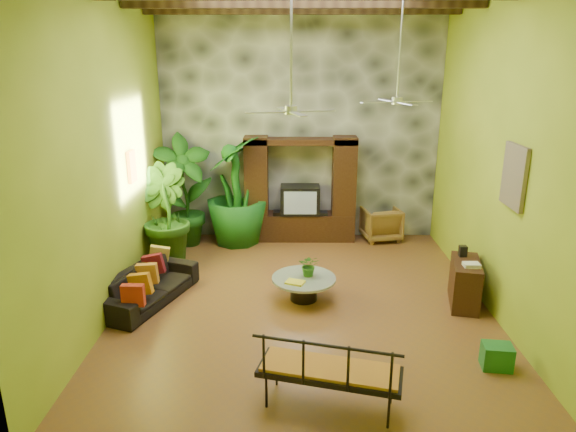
{
  "coord_description": "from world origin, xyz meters",
  "views": [
    {
      "loc": [
        -0.2,
        -7.7,
        3.92
      ],
      "look_at": [
        -0.25,
        0.2,
        1.46
      ],
      "focal_mm": 32.0,
      "sensor_mm": 36.0,
      "label": 1
    }
  ],
  "objects_px": {
    "tall_plant_c": "(236,191)",
    "coffee_table": "(304,285)",
    "iron_bench": "(330,370)",
    "tall_plant_a": "(184,191)",
    "green_bin": "(497,356)",
    "ceiling_fan_back": "(398,89)",
    "sofa": "(148,285)",
    "wicker_armchair": "(381,223)",
    "tall_plant_b": "(163,216)",
    "entertainment_center": "(300,197)",
    "side_console": "(465,283)",
    "ceiling_fan_front": "(291,95)"
  },
  "relations": [
    {
      "from": "tall_plant_c",
      "to": "coffee_table",
      "type": "height_order",
      "value": "tall_plant_c"
    },
    {
      "from": "tall_plant_c",
      "to": "iron_bench",
      "type": "relative_size",
      "value": 1.36
    },
    {
      "from": "tall_plant_a",
      "to": "green_bin",
      "type": "distance_m",
      "value": 6.84
    },
    {
      "from": "ceiling_fan_back",
      "to": "green_bin",
      "type": "bearing_deg",
      "value": -73.39
    },
    {
      "from": "ceiling_fan_back",
      "to": "sofa",
      "type": "relative_size",
      "value": 0.95
    },
    {
      "from": "wicker_armchair",
      "to": "tall_plant_c",
      "type": "distance_m",
      "value": 3.29
    },
    {
      "from": "tall_plant_a",
      "to": "coffee_table",
      "type": "height_order",
      "value": "tall_plant_a"
    },
    {
      "from": "green_bin",
      "to": "tall_plant_b",
      "type": "bearing_deg",
      "value": 145.84
    },
    {
      "from": "coffee_table",
      "to": "iron_bench",
      "type": "xyz_separation_m",
      "value": [
        0.23,
        -2.82,
        0.27
      ]
    },
    {
      "from": "entertainment_center",
      "to": "ceiling_fan_back",
      "type": "height_order",
      "value": "ceiling_fan_back"
    },
    {
      "from": "tall_plant_c",
      "to": "side_console",
      "type": "distance_m",
      "value": 5.04
    },
    {
      "from": "tall_plant_b",
      "to": "coffee_table",
      "type": "xyz_separation_m",
      "value": [
        2.67,
        -1.52,
        -0.73
      ]
    },
    {
      "from": "sofa",
      "to": "tall_plant_b",
      "type": "height_order",
      "value": "tall_plant_b"
    },
    {
      "from": "tall_plant_a",
      "to": "green_bin",
      "type": "xyz_separation_m",
      "value": [
        4.96,
        -4.6,
        -1.03
      ]
    },
    {
      "from": "sofa",
      "to": "wicker_armchair",
      "type": "distance_m",
      "value": 5.35
    },
    {
      "from": "tall_plant_a",
      "to": "side_console",
      "type": "distance_m",
      "value": 5.87
    },
    {
      "from": "tall_plant_b",
      "to": "iron_bench",
      "type": "relative_size",
      "value": 1.15
    },
    {
      "from": "coffee_table",
      "to": "green_bin",
      "type": "relative_size",
      "value": 2.83
    },
    {
      "from": "iron_bench",
      "to": "side_console",
      "type": "distance_m",
      "value": 3.59
    },
    {
      "from": "ceiling_fan_front",
      "to": "side_console",
      "type": "distance_m",
      "value": 4.18
    },
    {
      "from": "sofa",
      "to": "tall_plant_b",
      "type": "bearing_deg",
      "value": 23.66
    },
    {
      "from": "tall_plant_a",
      "to": "wicker_armchair",
      "type": "bearing_deg",
      "value": 5.02
    },
    {
      "from": "tall_plant_b",
      "to": "iron_bench",
      "type": "xyz_separation_m",
      "value": [
        2.9,
        -4.35,
        -0.46
      ]
    },
    {
      "from": "entertainment_center",
      "to": "coffee_table",
      "type": "height_order",
      "value": "entertainment_center"
    },
    {
      "from": "tall_plant_c",
      "to": "tall_plant_a",
      "type": "bearing_deg",
      "value": -172.32
    },
    {
      "from": "entertainment_center",
      "to": "sofa",
      "type": "distance_m",
      "value": 4.06
    },
    {
      "from": "sofa",
      "to": "green_bin",
      "type": "height_order",
      "value": "sofa"
    },
    {
      "from": "sofa",
      "to": "ceiling_fan_back",
      "type": "bearing_deg",
      "value": -54.03
    },
    {
      "from": "tall_plant_a",
      "to": "tall_plant_b",
      "type": "xyz_separation_m",
      "value": [
        -0.2,
        -1.1,
        -0.21
      ]
    },
    {
      "from": "ceiling_fan_back",
      "to": "ceiling_fan_front",
      "type": "bearing_deg",
      "value": -138.37
    },
    {
      "from": "entertainment_center",
      "to": "tall_plant_b",
      "type": "bearing_deg",
      "value": -151.03
    },
    {
      "from": "ceiling_fan_back",
      "to": "wicker_armchair",
      "type": "xyz_separation_m",
      "value": [
        0.2,
        1.95,
        -3.04
      ]
    },
    {
      "from": "sofa",
      "to": "tall_plant_b",
      "type": "distance_m",
      "value": 1.76
    },
    {
      "from": "ceiling_fan_back",
      "to": "tall_plant_a",
      "type": "bearing_deg",
      "value": 158.78
    },
    {
      "from": "ceiling_fan_front",
      "to": "wicker_armchair",
      "type": "bearing_deg",
      "value": 60.6
    },
    {
      "from": "tall_plant_b",
      "to": "tall_plant_c",
      "type": "bearing_deg",
      "value": 44.49
    },
    {
      "from": "tall_plant_c",
      "to": "green_bin",
      "type": "xyz_separation_m",
      "value": [
        3.88,
        -4.75,
        -1.01
      ]
    },
    {
      "from": "wicker_armchair",
      "to": "tall_plant_a",
      "type": "relative_size",
      "value": 0.33
    },
    {
      "from": "entertainment_center",
      "to": "ceiling_fan_back",
      "type": "relative_size",
      "value": 1.29
    },
    {
      "from": "entertainment_center",
      "to": "wicker_armchair",
      "type": "height_order",
      "value": "entertainment_center"
    },
    {
      "from": "sofa",
      "to": "tall_plant_a",
      "type": "relative_size",
      "value": 0.82
    },
    {
      "from": "wicker_armchair",
      "to": "side_console",
      "type": "bearing_deg",
      "value": 94.15
    },
    {
      "from": "ceiling_fan_front",
      "to": "coffee_table",
      "type": "distance_m",
      "value": 3.2
    },
    {
      "from": "ceiling_fan_front",
      "to": "wicker_armchair",
      "type": "distance_m",
      "value": 5.08
    },
    {
      "from": "tall_plant_a",
      "to": "tall_plant_b",
      "type": "height_order",
      "value": "tall_plant_a"
    },
    {
      "from": "wicker_armchair",
      "to": "iron_bench",
      "type": "distance_m",
      "value": 6.03
    },
    {
      "from": "ceiling_fan_back",
      "to": "iron_bench",
      "type": "xyz_separation_m",
      "value": [
        -1.35,
        -3.88,
        -2.87
      ]
    },
    {
      "from": "entertainment_center",
      "to": "side_console",
      "type": "xyz_separation_m",
      "value": [
        2.65,
        -3.15,
        -0.59
      ]
    },
    {
      "from": "entertainment_center",
      "to": "coffee_table",
      "type": "bearing_deg",
      "value": -89.65
    },
    {
      "from": "tall_plant_b",
      "to": "ceiling_fan_front",
      "type": "bearing_deg",
      "value": -40.18
    }
  ]
}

